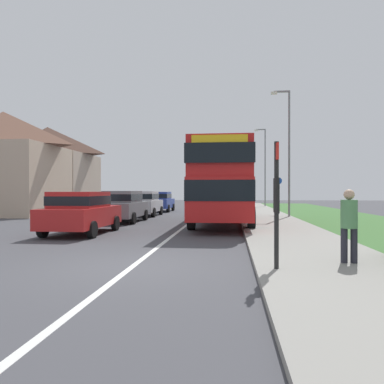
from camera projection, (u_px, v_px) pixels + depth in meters
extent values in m
plane|color=#424247|center=(133.00, 267.00, 8.02)|extent=(120.00, 120.00, 0.00)
cube|color=silver|center=(181.00, 229.00, 15.98)|extent=(0.14, 60.00, 0.01)
cube|color=gray|center=(288.00, 234.00, 13.55)|extent=(3.20, 68.00, 0.12)
cube|color=red|center=(223.00, 197.00, 18.37)|extent=(2.50, 10.46, 1.65)
cube|color=red|center=(223.00, 165.00, 18.36)|extent=(2.45, 10.25, 1.55)
cube|color=black|center=(223.00, 191.00, 18.37)|extent=(2.52, 10.51, 0.76)
cube|color=black|center=(223.00, 163.00, 18.36)|extent=(2.52, 10.51, 0.72)
cube|color=gold|center=(219.00, 141.00, 13.21)|extent=(2.00, 0.08, 0.44)
cylinder|color=black|center=(202.00, 210.00, 21.72)|extent=(0.30, 1.00, 1.00)
cylinder|color=black|center=(246.00, 211.00, 21.46)|extent=(0.30, 1.00, 1.00)
cylinder|color=black|center=(191.00, 218.00, 15.64)|extent=(0.30, 1.00, 1.00)
cylinder|color=black|center=(251.00, 218.00, 15.38)|extent=(0.30, 1.00, 1.00)
cube|color=#B21E1E|center=(82.00, 217.00, 14.22)|extent=(1.83, 4.18, 0.72)
cube|color=#B21E1E|center=(80.00, 200.00, 14.01)|extent=(1.61, 2.30, 0.59)
cube|color=black|center=(80.00, 200.00, 14.01)|extent=(1.65, 2.32, 0.33)
cylinder|color=black|center=(74.00, 223.00, 15.60)|extent=(0.20, 0.60, 0.60)
cylinder|color=black|center=(115.00, 223.00, 15.42)|extent=(0.20, 0.60, 0.60)
cylinder|color=black|center=(43.00, 229.00, 13.02)|extent=(0.20, 0.60, 0.60)
cylinder|color=black|center=(92.00, 230.00, 12.84)|extent=(0.20, 0.60, 0.60)
cube|color=slate|center=(124.00, 209.00, 19.63)|extent=(1.71, 4.24, 0.74)
cube|color=slate|center=(123.00, 197.00, 19.42)|extent=(1.51, 2.33, 0.60)
cube|color=black|center=(123.00, 197.00, 19.42)|extent=(1.54, 2.36, 0.34)
cylinder|color=black|center=(116.00, 215.00, 21.03)|extent=(0.20, 0.60, 0.60)
cylinder|color=black|center=(145.00, 215.00, 20.85)|extent=(0.20, 0.60, 0.60)
cylinder|color=black|center=(100.00, 218.00, 18.41)|extent=(0.20, 0.60, 0.60)
cylinder|color=black|center=(133.00, 218.00, 18.24)|extent=(0.20, 0.60, 0.60)
cube|color=#B7B7BC|center=(144.00, 206.00, 24.48)|extent=(1.83, 3.97, 0.72)
cube|color=#B7B7BC|center=(143.00, 196.00, 24.28)|extent=(1.61, 2.18, 0.59)
cube|color=black|center=(143.00, 196.00, 24.28)|extent=(1.65, 2.21, 0.33)
cylinder|color=black|center=(135.00, 210.00, 25.80)|extent=(0.20, 0.60, 0.60)
cylinder|color=black|center=(161.00, 210.00, 25.61)|extent=(0.20, 0.60, 0.60)
cylinder|color=black|center=(125.00, 212.00, 23.35)|extent=(0.20, 0.60, 0.60)
cylinder|color=black|center=(153.00, 212.00, 23.16)|extent=(0.20, 0.60, 0.60)
cube|color=navy|center=(160.00, 203.00, 29.73)|extent=(1.81, 3.94, 0.70)
cube|color=navy|center=(159.00, 195.00, 29.53)|extent=(1.59, 2.17, 0.57)
cube|color=black|center=(159.00, 196.00, 29.53)|extent=(1.63, 2.19, 0.32)
cylinder|color=black|center=(152.00, 207.00, 31.04)|extent=(0.20, 0.60, 0.60)
cylinder|color=black|center=(173.00, 207.00, 30.85)|extent=(0.20, 0.60, 0.60)
cylinder|color=black|center=(145.00, 208.00, 28.60)|extent=(0.20, 0.60, 0.60)
cylinder|color=black|center=(168.00, 209.00, 28.42)|extent=(0.20, 0.60, 0.60)
cylinder|color=#23232D|center=(344.00, 248.00, 7.84)|extent=(0.14, 0.14, 0.85)
cylinder|color=#23232D|center=(354.00, 248.00, 7.81)|extent=(0.14, 0.14, 0.85)
cylinder|color=#518C56|center=(349.00, 214.00, 7.82)|extent=(0.34, 0.34, 0.60)
sphere|color=tan|center=(349.00, 195.00, 7.82)|extent=(0.22, 0.22, 0.22)
cylinder|color=black|center=(276.00, 208.00, 7.24)|extent=(0.09, 0.09, 2.60)
cube|color=red|center=(277.00, 152.00, 7.24)|extent=(0.04, 0.44, 0.32)
cube|color=black|center=(276.00, 195.00, 7.26)|extent=(0.06, 0.52, 0.68)
cylinder|color=slate|center=(279.00, 200.00, 24.01)|extent=(0.08, 0.08, 2.10)
cylinder|color=blue|center=(279.00, 181.00, 24.01)|extent=(0.44, 0.03, 0.44)
cylinder|color=slate|center=(289.00, 154.00, 22.24)|extent=(0.12, 0.12, 7.66)
cube|color=slate|center=(282.00, 92.00, 22.28)|extent=(0.90, 0.10, 0.10)
cube|color=silver|center=(274.00, 93.00, 22.32)|extent=(0.36, 0.20, 0.14)
cylinder|color=slate|center=(265.00, 168.00, 37.70)|extent=(0.12, 0.12, 7.94)
cube|color=slate|center=(261.00, 130.00, 37.74)|extent=(0.90, 0.10, 0.10)
cube|color=silver|center=(256.00, 130.00, 37.79)|extent=(0.36, 0.20, 0.14)
cube|color=#C1A88E|center=(3.00, 180.00, 25.40)|extent=(7.20, 6.06, 4.74)
pyramid|color=brown|center=(3.00, 129.00, 25.39)|extent=(7.20, 6.06, 2.34)
cube|color=tan|center=(47.00, 182.00, 31.55)|extent=(7.20, 6.06, 4.74)
pyramid|color=#4C3328|center=(47.00, 141.00, 31.55)|extent=(7.20, 6.06, 2.34)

